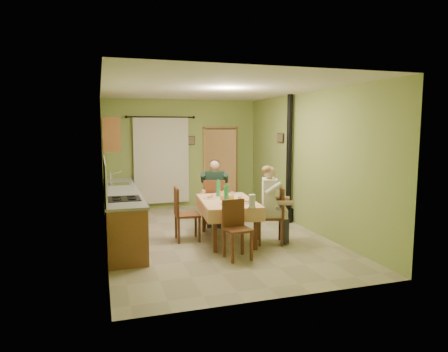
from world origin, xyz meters
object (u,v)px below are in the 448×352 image
object	(u,v)px
chair_near	(237,241)
stove_flue	(289,176)
chair_far	(215,213)
chair_right	(271,227)
man_far	(215,185)
dining_table	(228,220)
chair_left	(187,225)
man_right	(271,195)

from	to	relation	value
chair_near	stove_flue	xyz separation A→B (m)	(1.91, 2.03, 0.74)
chair_far	chair_right	size ratio (longest dim) A/B	0.99
chair_right	man_far	world-z (taller)	man_far
stove_flue	chair_far	bearing A→B (deg)	176.46
dining_table	chair_near	xyz separation A→B (m)	(-0.17, -1.05, -0.09)
chair_near	chair_right	distance (m)	1.09
chair_far	chair_near	size ratio (longest dim) A/B	1.08
chair_near	chair_far	bearing A→B (deg)	-102.42
dining_table	man_far	size ratio (longest dim) A/B	1.23
dining_table	chair_far	bearing A→B (deg)	93.08
chair_right	chair_left	size ratio (longest dim) A/B	1.02
chair_right	man_far	size ratio (longest dim) A/B	0.74
chair_near	chair_right	bearing A→B (deg)	-149.71
man_right	chair_near	bearing A→B (deg)	146.05
chair_right	man_right	bearing A→B (deg)	90.00
chair_right	chair_left	world-z (taller)	chair_right
man_right	stove_flue	xyz separation A→B (m)	(1.05, 1.38, 0.15)
chair_far	man_right	xyz separation A→B (m)	(0.62, -1.48, 0.59)
chair_left	dining_table	bearing A→B (deg)	75.38
stove_flue	chair_left	bearing A→B (deg)	-163.08
chair_left	man_far	bearing A→B (deg)	140.43
chair_left	man_far	xyz separation A→B (m)	(0.79, 0.87, 0.59)
dining_table	chair_right	size ratio (longest dim) A/B	1.68
chair_left	man_right	bearing A→B (deg)	68.86
man_far	man_right	size ratio (longest dim) A/B	1.00
chair_near	man_right	distance (m)	1.23
chair_right	stove_flue	xyz separation A→B (m)	(1.03, 1.38, 0.73)
chair_near	man_far	world-z (taller)	man_far
dining_table	chair_left	xyz separation A→B (m)	(-0.73, 0.23, -0.09)
chair_right	chair_left	bearing A→B (deg)	84.94
stove_flue	chair_near	bearing A→B (deg)	-133.21
man_far	stove_flue	world-z (taller)	stove_flue
chair_left	stove_flue	size ratio (longest dim) A/B	0.36
chair_left	man_right	distance (m)	1.65
dining_table	man_far	bearing A→B (deg)	92.87
man_right	stove_flue	size ratio (longest dim) A/B	0.50
man_far	man_right	world-z (taller)	same
chair_left	chair_far	bearing A→B (deg)	140.12
chair_far	chair_near	distance (m)	2.14
chair_right	stove_flue	bearing A→B (deg)	-17.76
chair_far	stove_flue	distance (m)	1.83
man_far	stove_flue	xyz separation A→B (m)	(1.67, -0.12, 0.15)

